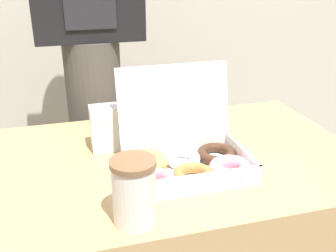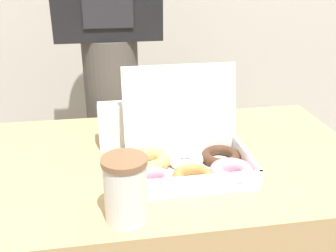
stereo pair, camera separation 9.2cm
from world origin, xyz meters
name	(u,v)px [view 1 (the left image)]	position (x,y,z in m)	size (l,w,h in m)	color
donut_box	(186,158)	(0.06, -0.09, 0.79)	(0.33, 0.26, 0.25)	white
coffee_cup	(134,191)	(-0.11, -0.26, 0.83)	(0.09, 0.09, 0.14)	silver
napkin_holder	(113,127)	(-0.10, 0.10, 0.82)	(0.13, 0.06, 0.13)	silver
person_customer	(90,32)	(-0.11, 0.51, 1.02)	(0.37, 0.21, 1.84)	#4C4742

